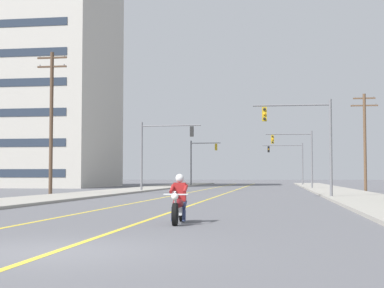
% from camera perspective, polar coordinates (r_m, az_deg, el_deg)
% --- Properties ---
extents(ground_plane, '(400.00, 400.00, 0.00)m').
position_cam_1_polar(ground_plane, '(11.25, -13.82, -10.21)').
color(ground_plane, '#5B5B60').
extents(lane_stripe_center, '(0.16, 100.00, 0.01)m').
position_cam_1_polar(lane_stripe_center, '(55.52, 4.14, -4.57)').
color(lane_stripe_center, yellow).
rests_on(lane_stripe_center, ground).
extents(lane_stripe_left, '(0.16, 100.00, 0.01)m').
position_cam_1_polar(lane_stripe_left, '(55.85, 0.83, -4.57)').
color(lane_stripe_left, yellow).
rests_on(lane_stripe_left, ground).
extents(sidewalk_kerb_right, '(4.40, 110.00, 0.14)m').
position_cam_1_polar(sidewalk_kerb_right, '(50.63, 14.19, -4.55)').
color(sidewalk_kerb_right, '#9E998E').
rests_on(sidewalk_kerb_right, ground).
extents(sidewalk_kerb_left, '(4.40, 110.00, 0.14)m').
position_cam_1_polar(sidewalk_kerb_left, '(52.14, -6.69, -4.58)').
color(sidewalk_kerb_left, '#9E998E').
rests_on(sidewalk_kerb_left, ground).
extents(motorcycle_with_rider, '(0.70, 2.19, 1.46)m').
position_cam_1_polar(motorcycle_with_rider, '(17.24, -1.30, -5.85)').
color(motorcycle_with_rider, black).
rests_on(motorcycle_with_rider, ground).
extents(traffic_signal_near_right, '(4.90, 0.42, 6.20)m').
position_cam_1_polar(traffic_signal_near_right, '(37.08, 11.29, 1.09)').
color(traffic_signal_near_right, slate).
rests_on(traffic_signal_near_right, ground).
extents(traffic_signal_near_left, '(5.46, 0.42, 6.20)m').
position_cam_1_polar(traffic_signal_near_left, '(51.68, -3.27, -0.11)').
color(traffic_signal_near_left, slate).
rests_on(traffic_signal_near_left, ground).
extents(traffic_signal_mid_right, '(4.95, 0.60, 6.20)m').
position_cam_1_polar(traffic_signal_mid_right, '(62.87, 10.38, -0.63)').
color(traffic_signal_mid_right, slate).
rests_on(traffic_signal_mid_right, ground).
extents(traffic_signal_mid_left, '(4.15, 0.40, 6.20)m').
position_cam_1_polar(traffic_signal_mid_left, '(79.06, 0.73, -1.22)').
color(traffic_signal_mid_left, slate).
rests_on(traffic_signal_mid_left, ground).
extents(traffic_signal_far_right, '(5.85, 0.50, 6.20)m').
position_cam_1_polar(traffic_signal_far_right, '(86.14, 9.64, -1.26)').
color(traffic_signal_far_right, slate).
rests_on(traffic_signal_far_right, ground).
extents(utility_pole_left_near, '(2.22, 0.26, 10.33)m').
position_cam_1_polar(utility_pole_left_near, '(42.99, -13.63, 2.49)').
color(utility_pole_left_near, '#4C3828').
rests_on(utility_pole_left_near, ground).
extents(utility_pole_right_far, '(2.36, 0.26, 8.68)m').
position_cam_1_polar(utility_pole_right_far, '(53.58, 16.59, 0.52)').
color(utility_pole_right_far, brown).
rests_on(utility_pole_right_far, ground).
extents(apartment_building_far_left_block, '(22.36, 17.64, 30.97)m').
position_cam_1_polar(apartment_building_far_left_block, '(78.35, -16.33, 7.34)').
color(apartment_building_far_left_block, '#B2ADA3').
rests_on(apartment_building_far_left_block, ground).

